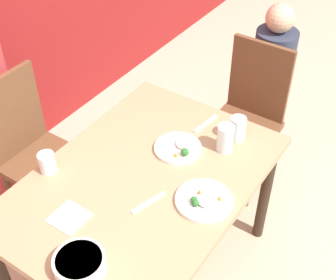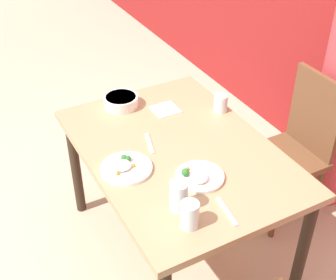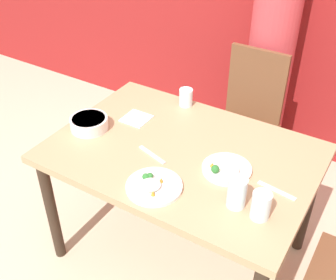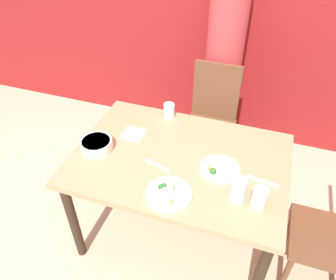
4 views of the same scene
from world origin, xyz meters
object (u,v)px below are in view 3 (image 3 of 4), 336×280
person_adult (270,57)px  plate_rice_adult (153,186)px  glass_water_tall (237,192)px  bowl_curry (89,123)px  chair_adult_spot (246,119)px

person_adult → plate_rice_adult: size_ratio=6.90×
person_adult → glass_water_tall: 1.37m
bowl_curry → plate_rice_adult: bowl_curry is taller
chair_adult_spot → person_adult: person_adult is taller
plate_rice_adult → glass_water_tall: 0.37m
bowl_curry → plate_rice_adult: 0.59m
person_adult → chair_adult_spot: bearing=-90.0°
chair_adult_spot → glass_water_tall: bearing=-70.9°
bowl_curry → glass_water_tall: bearing=-7.8°
person_adult → glass_water_tall: bearing=-75.2°
chair_adult_spot → plate_rice_adult: (0.00, -1.10, 0.25)m
chair_adult_spot → person_adult: size_ratio=0.54×
glass_water_tall → plate_rice_adult: bearing=-165.1°
chair_adult_spot → bowl_curry: size_ratio=4.75×
chair_adult_spot → bowl_curry: chair_adult_spot is taller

